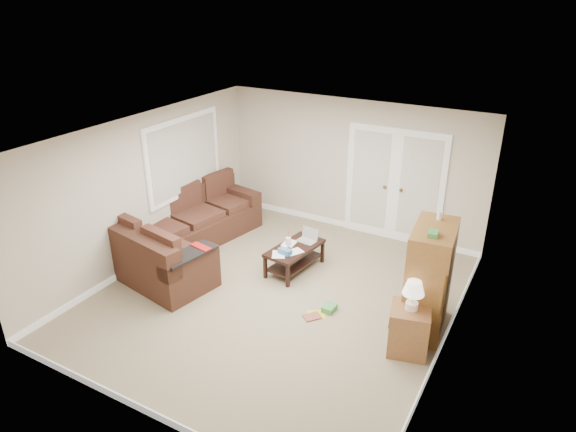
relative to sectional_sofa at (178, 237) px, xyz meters
The scene contains 17 objects.
floor 2.17m from the sectional_sofa, ahead, with size 5.50×5.50×0.00m, color gray.
ceiling 3.02m from the sectional_sofa, ahead, with size 5.00×5.50×0.02m, color white.
wall_left 1.00m from the sectional_sofa, 143.48° to the right, with size 0.02×5.50×2.50m, color beige.
wall_right 4.72m from the sectional_sofa, ahead, with size 0.02×5.50×2.50m, color beige.
wall_back 3.38m from the sectional_sofa, 49.33° to the left, with size 5.00×0.02×2.50m, color beige.
wall_front 3.80m from the sectional_sofa, 54.97° to the right, with size 5.00×0.02×2.50m, color beige.
baseboards 2.16m from the sectional_sofa, ahead, with size 5.00×5.50×0.10m, color white, non-canonical shape.
french_doors 3.90m from the sectional_sofa, 39.33° to the left, with size 1.80×0.05×2.13m.
window_left 1.43m from the sectional_sofa, 115.28° to the left, with size 0.05×1.92×1.42m.
sectional_sofa is the anchor object (origin of this frame).
coffee_table 2.07m from the sectional_sofa, 15.44° to the left, with size 0.67×1.12×0.72m.
tv_armoire 4.29m from the sectional_sofa, ahead, with size 0.62×1.00×1.63m.
side_cabinet 4.27m from the sectional_sofa, ahead, with size 0.59×0.59×1.04m.
space_heater 4.32m from the sectional_sofa, 28.34° to the left, with size 0.12×0.10×0.31m, color white.
floor_magazine 2.92m from the sectional_sofa, ahead, with size 0.26×0.20×0.01m, color gold.
floor_greenbox 3.01m from the sectional_sofa, ahead, with size 0.16×0.22×0.09m, color #418F43.
floor_book 2.83m from the sectional_sofa, ahead, with size 0.18×0.24×0.02m, color brown.
Camera 1 is at (3.36, -5.69, 4.34)m, focal length 32.00 mm.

